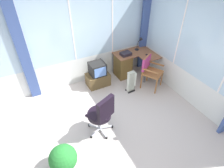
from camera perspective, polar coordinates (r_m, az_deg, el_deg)
name	(u,v)px	position (r m, az deg, el deg)	size (l,w,h in m)	color
ground	(110,132)	(4.27, -0.59, -14.60)	(5.54, 5.15, 0.06)	beige
north_window_panel	(73,38)	(5.00, -11.98, 13.75)	(4.54, 0.07, 2.78)	silver
east_window_panel	(201,53)	(4.62, 25.98, 8.60)	(0.07, 4.15, 2.78)	silver
curtain_north_left	(23,51)	(4.81, -25.98, 9.08)	(0.25, 0.07, 2.68)	#3D5490
curtain_corner	(145,28)	(5.81, 10.13, 16.85)	(0.25, 0.07, 2.68)	#3D5490
desk	(124,64)	(5.66, 3.86, 6.10)	(1.15, 0.94, 0.74)	brown
desk_lamp	(141,42)	(5.68, 8.86, 12.85)	(0.23, 0.20, 0.41)	black
tv_remote	(148,55)	(5.52, 11.17, 8.79)	(0.04, 0.15, 0.02)	black
paper_tray	(126,54)	(5.44, 4.28, 9.35)	(0.30, 0.23, 0.09)	#272129
wooden_armchair	(149,68)	(5.19, 11.43, 4.93)	(0.66, 0.66, 0.94)	#9C6234
office_chair	(102,113)	(3.79, -3.16, -8.95)	(0.63, 0.56, 1.02)	#B7B7BF
tv_on_stand	(98,76)	(5.29, -4.45, 2.63)	(0.64, 0.44, 0.73)	brown
space_heater	(132,81)	(5.08, 6.10, 0.88)	(0.27, 0.18, 0.64)	silver
potted_plant	(63,159)	(3.64, -14.89, -21.52)	(0.51, 0.51, 0.56)	silver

